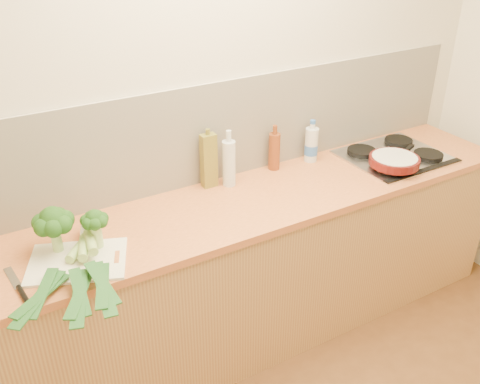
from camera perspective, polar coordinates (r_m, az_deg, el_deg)
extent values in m
plane|color=beige|center=(2.79, -2.44, 8.97)|extent=(3.50, 0.00, 3.50)
cube|color=silver|center=(2.83, -2.29, 6.44)|extent=(3.20, 0.02, 0.54)
cube|color=#B28B4A|center=(2.98, 0.65, -8.72)|extent=(3.20, 0.60, 0.86)
cube|color=#DC7D41|center=(2.73, 0.70, -1.21)|extent=(3.20, 0.62, 0.04)
cube|color=silver|center=(3.30, 16.12, 3.67)|extent=(0.58, 0.50, 0.01)
cube|color=black|center=(3.16, 19.03, 2.20)|extent=(0.58, 0.04, 0.01)
cylinder|color=black|center=(3.12, 15.74, 2.62)|extent=(0.17, 0.17, 0.03)
cylinder|color=black|center=(3.33, 19.44, 3.70)|extent=(0.17, 0.17, 0.03)
cylinder|color=black|center=(3.27, 12.84, 4.25)|extent=(0.17, 0.17, 0.03)
cylinder|color=black|center=(3.47, 16.55, 5.21)|extent=(0.17, 0.17, 0.03)
cube|color=white|center=(2.37, -16.94, -7.10)|extent=(0.48, 0.42, 0.01)
cylinder|color=#A5CB76|center=(2.43, -18.95, -4.98)|extent=(0.04, 0.04, 0.09)
sphere|color=#1A3B10|center=(2.37, -19.37, -2.71)|extent=(0.11, 0.11, 0.11)
sphere|color=#1A3B10|center=(2.39, -18.17, -2.78)|extent=(0.08, 0.08, 0.08)
sphere|color=#1A3B10|center=(2.42, -18.81, -2.47)|extent=(0.08, 0.08, 0.08)
sphere|color=#1A3B10|center=(2.42, -19.81, -2.61)|extent=(0.08, 0.08, 0.08)
sphere|color=#1A3B10|center=(2.39, -20.44, -3.10)|extent=(0.08, 0.08, 0.08)
sphere|color=#1A3B10|center=(2.36, -20.23, -3.58)|extent=(0.08, 0.08, 0.08)
sphere|color=#1A3B10|center=(2.34, -19.30, -3.69)|extent=(0.08, 0.08, 0.08)
sphere|color=#1A3B10|center=(2.35, -18.37, -3.32)|extent=(0.08, 0.08, 0.08)
cylinder|color=#A5CB76|center=(2.40, -15.01, -4.62)|extent=(0.05, 0.05, 0.10)
sphere|color=#1A3B10|center=(2.35, -15.30, -2.67)|extent=(0.07, 0.07, 0.07)
sphere|color=#1A3B10|center=(2.37, -14.48, -2.72)|extent=(0.06, 0.06, 0.06)
sphere|color=#1A3B10|center=(2.39, -14.96, -2.50)|extent=(0.06, 0.06, 0.06)
sphere|color=#1A3B10|center=(2.39, -15.66, -2.61)|extent=(0.06, 0.06, 0.06)
sphere|color=#1A3B10|center=(2.37, -16.07, -2.95)|extent=(0.06, 0.06, 0.06)
sphere|color=#1A3B10|center=(2.34, -15.87, -3.28)|extent=(0.06, 0.06, 0.06)
sphere|color=#1A3B10|center=(2.33, -15.21, -3.35)|extent=(0.06, 0.06, 0.06)
sphere|color=#1A3B10|center=(2.34, -14.59, -3.09)|extent=(0.06, 0.06, 0.06)
cylinder|color=white|center=(2.49, -15.57, -4.18)|extent=(0.11, 0.12, 0.04)
cylinder|color=#96BD5E|center=(2.39, -16.91, -5.88)|extent=(0.13, 0.14, 0.04)
cube|color=#19471C|center=(2.18, -20.43, -10.27)|extent=(0.26, 0.22, 0.02)
cube|color=#19471C|center=(2.17, -20.70, -10.54)|extent=(0.26, 0.29, 0.01)
cube|color=#19471C|center=(2.19, -20.33, -10.03)|extent=(0.18, 0.27, 0.02)
cylinder|color=white|center=(2.48, -16.20, -3.91)|extent=(0.08, 0.13, 0.04)
cylinder|color=#96BD5E|center=(2.36, -16.34, -5.70)|extent=(0.09, 0.17, 0.04)
cube|color=#19471C|center=(2.11, -16.74, -10.38)|extent=(0.18, 0.28, 0.02)
cube|color=#19471C|center=(2.10, -16.77, -10.68)|extent=(0.15, 0.34, 0.01)
cube|color=#19471C|center=(2.12, -16.74, -10.13)|extent=(0.08, 0.28, 0.02)
cylinder|color=white|center=(2.47, -16.09, -3.51)|extent=(0.06, 0.13, 0.04)
cylinder|color=#96BD5E|center=(2.36, -15.64, -5.18)|extent=(0.06, 0.16, 0.04)
cube|color=#19471C|center=(2.10, -14.44, -9.60)|extent=(0.14, 0.30, 0.02)
cube|color=#19471C|center=(2.09, -14.36, -9.87)|extent=(0.10, 0.34, 0.01)
cube|color=#19471C|center=(2.11, -14.50, -9.35)|extent=(0.06, 0.28, 0.02)
cube|color=silver|center=(2.37, -23.08, -8.43)|extent=(0.05, 0.17, 0.00)
cylinder|color=black|center=(2.25, -22.15, -10.06)|extent=(0.03, 0.11, 0.02)
cylinder|color=#54100E|center=(3.11, 16.13, 3.23)|extent=(0.28, 0.28, 0.04)
cylinder|color=beige|center=(3.10, 16.19, 3.62)|extent=(0.25, 0.25, 0.00)
cube|color=black|center=(3.29, 17.49, 4.39)|extent=(0.14, 0.07, 0.02)
cube|color=olive|center=(2.79, -3.35, 3.34)|extent=(0.08, 0.05, 0.30)
cylinder|color=olive|center=(2.73, -3.44, 6.43)|extent=(0.02, 0.02, 0.03)
cylinder|color=silver|center=(2.81, -1.18, 3.06)|extent=(0.07, 0.07, 0.25)
cylinder|color=silver|center=(2.75, -1.22, 5.98)|extent=(0.03, 0.03, 0.06)
cylinder|color=brown|center=(3.00, 3.68, 4.33)|extent=(0.06, 0.06, 0.21)
cylinder|color=brown|center=(2.95, 3.75, 6.65)|extent=(0.03, 0.03, 0.05)
cylinder|color=silver|center=(3.12, 7.61, 5.02)|extent=(0.08, 0.08, 0.20)
cylinder|color=silver|center=(3.08, 7.75, 6.98)|extent=(0.03, 0.03, 0.03)
cylinder|color=blue|center=(3.13, 7.58, 4.52)|extent=(0.08, 0.08, 0.06)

